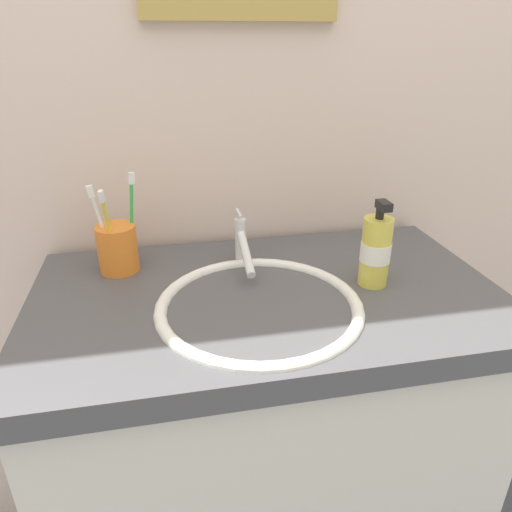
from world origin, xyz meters
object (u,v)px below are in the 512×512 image
(faucet, at_px, (243,244))
(toothbrush_yellow, at_px, (109,227))
(soap_dispenser, at_px, (376,251))
(toothbrush_white, at_px, (101,223))
(toothbrush_green, at_px, (131,214))
(toothbrush_cup, at_px, (118,249))

(faucet, distance_m, toothbrush_yellow, 0.28)
(faucet, distance_m, soap_dispenser, 0.28)
(faucet, bearing_deg, soap_dispenser, -28.62)
(faucet, relative_size, soap_dispenser, 0.95)
(toothbrush_white, distance_m, soap_dispenser, 0.56)
(toothbrush_green, height_order, soap_dispenser, toothbrush_green)
(toothbrush_yellow, distance_m, toothbrush_white, 0.03)
(faucet, bearing_deg, toothbrush_yellow, 179.18)
(toothbrush_cup, bearing_deg, toothbrush_green, 21.56)
(toothbrush_cup, distance_m, toothbrush_green, 0.08)
(toothbrush_yellow, xyz_separation_m, toothbrush_white, (-0.02, 0.03, 0.00))
(faucet, relative_size, toothbrush_green, 0.84)
(toothbrush_cup, distance_m, soap_dispenser, 0.53)
(toothbrush_cup, height_order, soap_dispenser, soap_dispenser)
(toothbrush_green, relative_size, toothbrush_yellow, 1.09)
(toothbrush_white, bearing_deg, toothbrush_green, 12.86)
(toothbrush_green, bearing_deg, soap_dispenser, -20.78)
(faucet, height_order, soap_dispenser, soap_dispenser)
(toothbrush_cup, xyz_separation_m, soap_dispenser, (0.50, -0.16, 0.02))
(toothbrush_yellow, bearing_deg, soap_dispenser, -14.90)
(toothbrush_white, xyz_separation_m, soap_dispenser, (0.53, -0.16, -0.04))
(toothbrush_cup, relative_size, toothbrush_green, 0.50)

